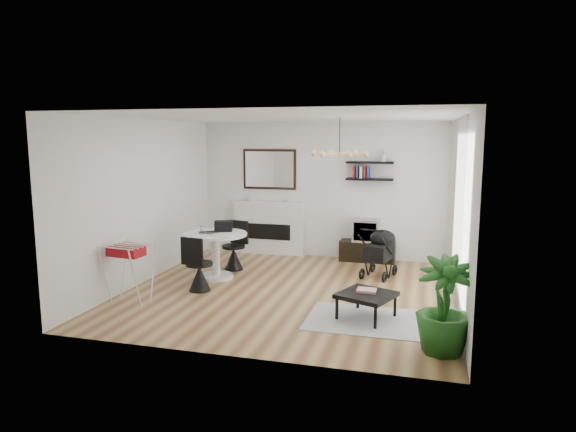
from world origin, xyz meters
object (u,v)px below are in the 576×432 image
(dining_table, at_px, (216,249))
(coffee_table, at_px, (366,296))
(crt_tv, at_px, (366,230))
(fireplace, at_px, (269,221))
(tv_console, at_px, (367,251))
(potted_plant, at_px, (444,305))
(stroller, at_px, (380,254))
(drying_rack, at_px, (129,272))

(dining_table, xyz_separation_m, coffee_table, (2.72, -1.30, -0.21))
(dining_table, bearing_deg, crt_tv, 39.07)
(crt_tv, xyz_separation_m, dining_table, (-2.34, -1.90, -0.10))
(fireplace, relative_size, tv_console, 2.02)
(tv_console, height_order, crt_tv, crt_tv)
(crt_tv, bearing_deg, potted_plant, -71.82)
(tv_console, distance_m, dining_table, 3.06)
(stroller, bearing_deg, fireplace, 169.35)
(tv_console, height_order, coffee_table, tv_console)
(fireplace, height_order, stroller, fireplace)
(tv_console, bearing_deg, fireplace, 176.64)
(drying_rack, distance_m, potted_plant, 4.44)
(drying_rack, bearing_deg, dining_table, 71.92)
(crt_tv, distance_m, coffee_table, 3.24)
(dining_table, distance_m, coffee_table, 3.02)
(stroller, xyz_separation_m, potted_plant, (0.97, -3.05, 0.16))
(dining_table, height_order, stroller, stroller)
(stroller, height_order, coffee_table, stroller)
(tv_console, distance_m, coffee_table, 3.22)
(fireplace, xyz_separation_m, dining_table, (-0.33, -2.02, -0.17))
(crt_tv, bearing_deg, tv_console, 5.29)
(tv_console, height_order, drying_rack, drying_rack)
(fireplace, bearing_deg, dining_table, -99.16)
(dining_table, height_order, drying_rack, drying_rack)
(drying_rack, height_order, stroller, stroller)
(crt_tv, xyz_separation_m, coffee_table, (0.38, -3.20, -0.31))
(tv_console, height_order, stroller, stroller)
(dining_table, xyz_separation_m, stroller, (2.70, 0.87, -0.13))
(dining_table, distance_m, drying_rack, 1.68)
(crt_tv, height_order, stroller, stroller)
(potted_plant, bearing_deg, crt_tv, 108.18)
(crt_tv, bearing_deg, fireplace, 176.48)
(dining_table, xyz_separation_m, potted_plant, (3.68, -2.18, 0.03))
(dining_table, bearing_deg, stroller, 17.77)
(tv_console, xyz_separation_m, stroller, (0.33, -1.03, 0.19))
(fireplace, bearing_deg, potted_plant, -51.45)
(fireplace, relative_size, coffee_table, 2.51)
(stroller, height_order, potted_plant, potted_plant)
(dining_table, distance_m, potted_plant, 4.28)
(dining_table, bearing_deg, fireplace, 80.84)
(tv_console, relative_size, drying_rack, 1.23)
(dining_table, xyz_separation_m, drying_rack, (-0.71, -1.52, -0.06))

